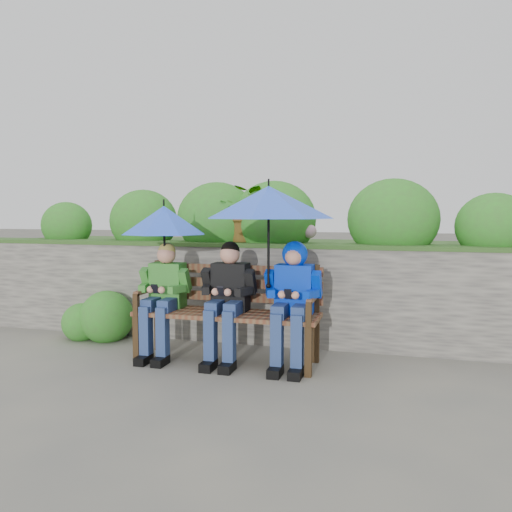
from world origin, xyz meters
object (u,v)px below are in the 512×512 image
(park_bench, at_px, (229,306))
(boy_right, at_px, (293,293))
(boy_left, at_px, (164,293))
(umbrella_right, at_px, (269,202))
(boy_middle, at_px, (227,295))
(umbrella_left, at_px, (164,220))

(park_bench, xyz_separation_m, boy_right, (0.60, -0.06, 0.15))
(boy_left, xyz_separation_m, umbrella_right, (1.01, -0.03, 0.83))
(park_bench, relative_size, boy_middle, 1.54)
(boy_middle, bearing_deg, boy_right, 1.12)
(boy_left, height_order, umbrella_right, umbrella_right)
(umbrella_right, bearing_deg, park_bench, 165.00)
(park_bench, bearing_deg, boy_middle, -82.14)
(boy_left, bearing_deg, boy_right, 0.44)
(umbrella_left, distance_m, umbrella_right, 1.02)
(boy_right, bearing_deg, park_bench, 174.02)
(boy_middle, xyz_separation_m, umbrella_right, (0.38, -0.03, 0.82))
(umbrella_left, height_order, umbrella_right, umbrella_right)
(umbrella_right, bearing_deg, boy_left, 178.08)
(umbrella_right, bearing_deg, umbrella_left, 176.23)
(boy_left, height_order, boy_middle, boy_middle)
(boy_right, bearing_deg, boy_left, -179.56)
(umbrella_left, xyz_separation_m, umbrella_right, (1.01, -0.07, 0.16))
(umbrella_left, bearing_deg, umbrella_right, -3.77)
(boy_right, xyz_separation_m, umbrella_left, (-1.21, 0.02, 0.62))
(boy_left, bearing_deg, umbrella_left, 87.07)
(boy_middle, relative_size, umbrella_left, 1.37)
(park_bench, height_order, boy_left, boy_left)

